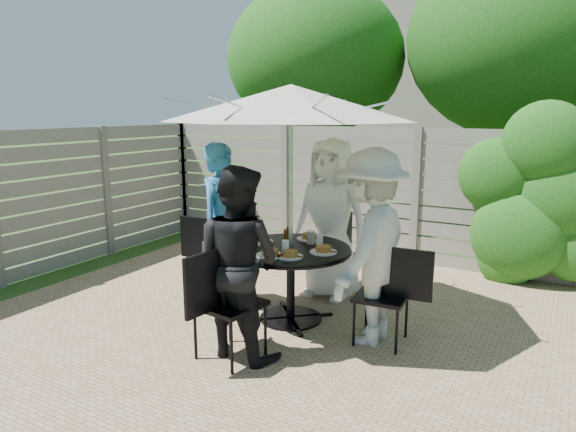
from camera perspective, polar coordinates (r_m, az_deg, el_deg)
The scene contains 22 objects.
backyard_envelope at distance 14.11m, azimuth 22.88°, elevation 13.04°, with size 60.00×60.00×5.00m.
patio_table at distance 5.05m, azimuth 0.30°, elevation -6.01°, with size 1.22×1.22×0.76m.
umbrella at distance 4.81m, azimuth 0.32°, elevation 12.44°, with size 2.49×2.49×2.30m.
chair_back at distance 5.93m, azimuth 5.27°, elevation -6.00°, with size 0.44×0.65×0.89m.
person_back at distance 5.65m, azimuth 4.76°, elevation -0.34°, with size 0.87×0.57×1.78m, color white.
chair_left at distance 5.67m, azimuth -8.08°, elevation -6.78°, with size 0.68×0.47×0.93m.
person_left at distance 5.43m, azimuth -7.15°, elevation -1.10°, with size 0.64×0.42×1.74m, color #266DA6.
chair_front at distance 4.39m, azimuth -6.56°, elevation -12.10°, with size 0.54×0.75×0.99m.
person_front at distance 4.31m, azimuth -5.57°, elevation -5.19°, with size 0.79×0.62×1.64m, color black.
chair_right at distance 4.73m, azimuth 10.46°, elevation -10.78°, with size 0.67×0.47×0.91m.
person_right at distance 4.58m, azimuth 9.16°, elevation -3.48°, with size 1.13×0.65×1.76m, color silver.
plate_back at distance 5.27m, azimuth 2.38°, elevation -2.37°, with size 0.26×0.26×0.06m.
plate_left at distance 5.17m, azimuth -3.09°, elevation -2.67°, with size 0.26×0.26×0.06m.
plate_front at distance 4.69m, azimuth -2.03°, elevation -4.18°, with size 0.26×0.26×0.06m.
plate_right at distance 4.80m, azimuth 3.96°, elevation -3.81°, with size 0.26×0.26×0.06m.
plate_extra at distance 4.64m, azimuth 0.23°, elevation -4.34°, with size 0.24×0.24×0.06m.
glass_left at distance 5.02m, azimuth -2.85°, elevation -2.57°, with size 0.07×0.07×0.14m, color silver.
glass_front at distance 4.70m, azimuth -0.29°, elevation -3.56°, with size 0.07×0.07×0.14m, color silver.
glass_right at distance 4.93m, azimuth 3.52°, elevation -2.86°, with size 0.07×0.07×0.14m, color silver.
syrup_jug at distance 5.03m, azimuth 0.03°, elevation -2.40°, with size 0.09×0.09×0.16m, color #59280C.
coffee_cup at distance 5.10m, azimuth 2.57°, elevation -2.45°, with size 0.08×0.08×0.12m, color #C6B293.
bicycle at distance 7.86m, azimuth -5.67°, elevation 0.30°, with size 0.69×1.97×1.03m, color #333338.
Camera 1 is at (1.81, -3.71, 2.07)m, focal length 32.00 mm.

